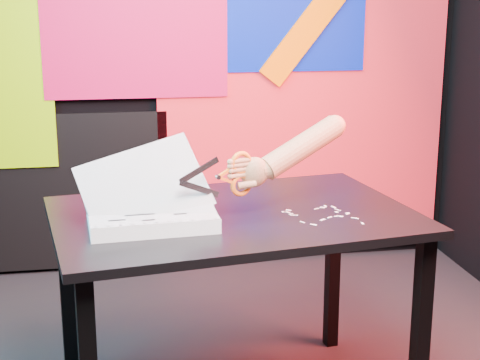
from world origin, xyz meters
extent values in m
cube|color=black|center=(0.00, 1.50, 1.35)|extent=(3.00, 0.01, 2.70)
cube|color=black|center=(0.00, -1.50, 1.35)|extent=(3.00, 0.01, 2.70)
cube|color=red|center=(0.65, 1.47, 0.85)|extent=(1.60, 0.02, 1.60)
cube|color=#021CB1|center=(0.55, 1.46, 1.45)|extent=(0.85, 0.02, 0.75)
cube|color=#BF0C45|center=(-0.25, 1.45, 1.35)|extent=(0.95, 0.02, 0.80)
cube|color=black|center=(-0.75, 1.47, 0.45)|extent=(1.30, 0.02, 0.85)
cube|color=black|center=(-0.57, 0.24, 0.36)|extent=(0.06, 0.06, 0.72)
cube|color=black|center=(0.62, -0.29, 0.36)|extent=(0.06, 0.06, 0.72)
cube|color=black|center=(0.51, 0.40, 0.36)|extent=(0.06, 0.06, 0.72)
cube|color=#282828|center=(0.02, -0.02, 0.73)|extent=(1.33, 0.98, 0.03)
cube|color=white|center=(-0.26, -0.11, 0.77)|extent=(0.42, 0.33, 0.05)
cube|color=white|center=(-0.26, -0.11, 0.80)|extent=(0.42, 0.32, 0.00)
cube|color=white|center=(-0.26, -0.11, 0.80)|extent=(0.42, 0.31, 0.12)
cube|color=white|center=(-0.27, -0.10, 0.83)|extent=(0.44, 0.30, 0.21)
cube|color=white|center=(-0.28, -0.08, 0.87)|extent=(0.46, 0.26, 0.30)
cylinder|color=#252526|center=(-0.44, -0.26, 0.80)|extent=(0.01, 0.01, 0.00)
cylinder|color=#252526|center=(-0.40, -0.26, 0.80)|extent=(0.01, 0.01, 0.00)
cylinder|color=#252526|center=(-0.36, -0.26, 0.80)|extent=(0.01, 0.01, 0.00)
cylinder|color=#252526|center=(-0.33, -0.26, 0.80)|extent=(0.01, 0.01, 0.00)
cylinder|color=#252526|center=(-0.29, -0.25, 0.80)|extent=(0.01, 0.01, 0.00)
cylinder|color=#252526|center=(-0.25, -0.25, 0.80)|extent=(0.01, 0.01, 0.00)
cylinder|color=#252526|center=(-0.22, -0.25, 0.80)|extent=(0.01, 0.01, 0.00)
cylinder|color=#252526|center=(-0.18, -0.25, 0.80)|extent=(0.01, 0.01, 0.00)
cylinder|color=#252526|center=(-0.14, -0.24, 0.80)|extent=(0.01, 0.01, 0.00)
cylinder|color=#252526|center=(-0.11, -0.24, 0.80)|extent=(0.01, 0.01, 0.00)
cylinder|color=#252526|center=(-0.07, -0.24, 0.80)|extent=(0.01, 0.01, 0.00)
cylinder|color=#252526|center=(-0.46, 0.01, 0.80)|extent=(0.01, 0.01, 0.00)
cylinder|color=#252526|center=(-0.42, 0.01, 0.80)|extent=(0.01, 0.01, 0.00)
cylinder|color=#252526|center=(-0.38, 0.01, 0.80)|extent=(0.01, 0.01, 0.00)
cylinder|color=#252526|center=(-0.35, 0.02, 0.80)|extent=(0.01, 0.01, 0.00)
cylinder|color=#252526|center=(-0.31, 0.02, 0.80)|extent=(0.01, 0.01, 0.00)
cylinder|color=#252526|center=(-0.27, 0.02, 0.80)|extent=(0.01, 0.01, 0.00)
cylinder|color=#252526|center=(-0.24, 0.02, 0.80)|extent=(0.01, 0.01, 0.00)
cylinder|color=#252526|center=(-0.20, 0.03, 0.80)|extent=(0.01, 0.01, 0.00)
cylinder|color=#252526|center=(-0.16, 0.03, 0.80)|extent=(0.01, 0.01, 0.00)
cylinder|color=#252526|center=(-0.13, 0.03, 0.80)|extent=(0.01, 0.01, 0.00)
cylinder|color=#252526|center=(-0.09, 0.04, 0.80)|extent=(0.01, 0.01, 0.00)
cube|color=black|center=(-0.36, -0.07, 0.80)|extent=(0.07, 0.02, 0.00)
cube|color=black|center=(-0.25, -0.08, 0.80)|extent=(0.05, 0.01, 0.00)
cube|color=black|center=(-0.30, -0.16, 0.80)|extent=(0.10, 0.02, 0.00)
cube|color=black|center=(-0.18, -0.17, 0.80)|extent=(0.04, 0.01, 0.00)
cube|color=black|center=(-0.37, -0.21, 0.80)|extent=(0.05, 0.01, 0.00)
cube|color=black|center=(-0.22, -0.03, 0.80)|extent=(0.06, 0.02, 0.00)
cube|color=black|center=(-0.28, -0.22, 0.80)|extent=(0.04, 0.01, 0.00)
cube|color=#B0B1B5|center=(-0.11, -0.13, 0.93)|extent=(0.14, 0.05, 0.08)
cube|color=#B0B1B5|center=(-0.11, -0.13, 0.87)|extent=(0.14, 0.05, 0.08)
cylinder|color=#B0B1B5|center=(-0.04, -0.11, 0.90)|extent=(0.02, 0.02, 0.02)
cube|color=#D65D15|center=(-0.02, -0.10, 0.89)|extent=(0.05, 0.03, 0.03)
cube|color=#D65D15|center=(-0.02, -0.10, 0.91)|extent=(0.05, 0.03, 0.03)
torus|color=#D65D15|center=(0.04, -0.08, 0.94)|extent=(0.08, 0.04, 0.08)
torus|color=#D65D15|center=(0.04, -0.08, 0.86)|extent=(0.08, 0.04, 0.08)
ellipsoid|color=#AD8056|center=(0.09, -0.06, 0.90)|extent=(0.10, 0.06, 0.10)
cylinder|color=#AD8056|center=(0.04, -0.08, 0.90)|extent=(0.08, 0.04, 0.02)
cylinder|color=#AD8056|center=(0.04, -0.08, 0.91)|extent=(0.07, 0.04, 0.02)
cylinder|color=#AD8056|center=(0.04, -0.08, 0.93)|extent=(0.07, 0.04, 0.02)
cylinder|color=#AD8056|center=(0.04, -0.08, 0.94)|extent=(0.06, 0.04, 0.02)
cylinder|color=#AD8056|center=(0.06, -0.08, 0.86)|extent=(0.07, 0.03, 0.03)
cylinder|color=#AD8056|center=(0.13, -0.04, 0.90)|extent=(0.08, 0.08, 0.07)
cylinder|color=#AD8056|center=(0.27, 0.01, 0.97)|extent=(0.32, 0.19, 0.20)
sphere|color=#AD8056|center=(0.40, 0.05, 1.03)|extent=(0.08, 0.08, 0.08)
cube|color=silver|center=(0.41, -0.10, 0.75)|extent=(0.02, 0.01, 0.00)
cube|color=silver|center=(0.37, -0.08, 0.75)|extent=(0.01, 0.01, 0.00)
cube|color=silver|center=(0.20, -0.05, 0.75)|extent=(0.02, 0.02, 0.00)
cube|color=silver|center=(0.34, -0.02, 0.75)|extent=(0.02, 0.02, 0.00)
cube|color=silver|center=(0.20, -0.04, 0.75)|extent=(0.02, 0.01, 0.00)
cube|color=silver|center=(0.38, -0.02, 0.75)|extent=(0.02, 0.03, 0.00)
cube|color=silver|center=(0.21, -0.08, 0.75)|extent=(0.02, 0.01, 0.00)
cube|color=silver|center=(0.38, -0.05, 0.75)|extent=(0.02, 0.03, 0.00)
cube|color=silver|center=(0.26, -0.20, 0.75)|extent=(0.02, 0.02, 0.00)
cube|color=silver|center=(0.32, -0.03, 0.75)|extent=(0.02, 0.01, 0.00)
cube|color=silver|center=(0.30, -0.16, 0.75)|extent=(0.02, 0.02, 0.00)
cube|color=silver|center=(0.23, -0.17, 0.75)|extent=(0.02, 0.02, 0.00)
cube|color=silver|center=(0.37, -0.13, 0.75)|extent=(0.02, 0.02, 0.00)
cube|color=silver|center=(0.21, -0.03, 0.75)|extent=(0.02, 0.02, 0.00)
cube|color=silver|center=(0.36, -0.13, 0.75)|extent=(0.02, 0.01, 0.00)
cube|color=silver|center=(0.42, -0.22, 0.75)|extent=(0.01, 0.02, 0.00)
cube|color=silver|center=(0.22, -0.09, 0.75)|extent=(0.03, 0.01, 0.00)
cube|color=silver|center=(0.33, -0.13, 0.75)|extent=(0.02, 0.02, 0.00)
cube|color=silver|center=(0.41, -0.11, 0.75)|extent=(0.02, 0.02, 0.00)
cube|color=silver|center=(0.35, 0.00, 0.75)|extent=(0.01, 0.02, 0.00)
cube|color=silver|center=(0.41, -0.16, 0.75)|extent=(0.02, 0.02, 0.00)
camera|label=1|loc=(-0.36, -2.42, 1.48)|focal=55.00mm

